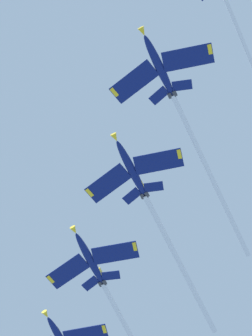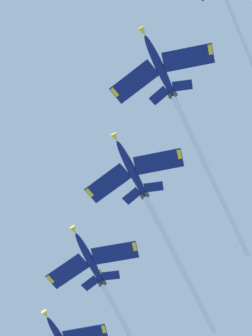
# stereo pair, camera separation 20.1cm
# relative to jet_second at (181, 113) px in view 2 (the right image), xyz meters

# --- Properties ---
(jet_second) EXTENTS (28.29, 42.77, 10.99)m
(jet_second) POSITION_rel_jet_second_xyz_m (0.00, 0.00, 0.00)
(jet_second) COLOR navy
(jet_third) EXTENTS (26.53, 40.20, 11.28)m
(jet_third) POSITION_rel_jet_second_xyz_m (18.12, -7.02, -4.37)
(jet_third) COLOR navy
(jet_fourth) EXTENTS (29.95, 45.73, 12.90)m
(jet_fourth) POSITION_rel_jet_second_xyz_m (39.63, -13.38, -7.47)
(jet_fourth) COLOR navy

